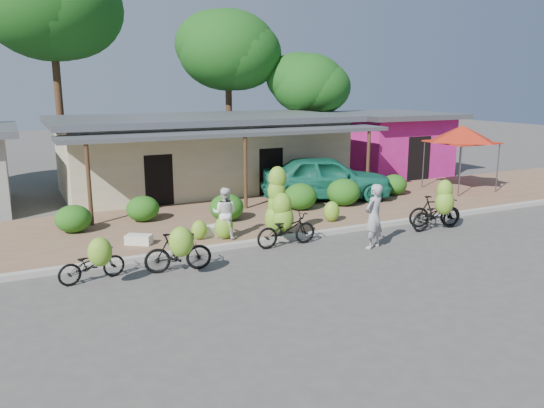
{
  "coord_description": "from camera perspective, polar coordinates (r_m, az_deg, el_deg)",
  "views": [
    {
      "loc": [
        -7.76,
        -11.91,
        4.68
      ],
      "look_at": [
        -0.91,
        2.0,
        1.2
      ],
      "focal_mm": 35.0,
      "sensor_mm": 36.0,
      "label": 1
    }
  ],
  "objects": [
    {
      "name": "loose_banana_c",
      "position": [
        18.2,
        6.43,
        -0.8
      ],
      "size": [
        0.56,
        0.48,
        0.7
      ],
      "primitive_type": "ellipsoid",
      "color": "#78B72D",
      "rests_on": "sidewalk"
    },
    {
      "name": "shop_pink",
      "position": [
        29.44,
        12.37,
        6.5
      ],
      "size": [
        6.0,
        6.0,
        3.25
      ],
      "color": "#CC1F8A",
      "rests_on": "ground"
    },
    {
      "name": "bike_left",
      "position": [
        13.63,
        -10.0,
        -4.9
      ],
      "size": [
        1.77,
        1.27,
        1.36
      ],
      "rotation": [
        0.0,
        0.0,
        1.42
      ],
      "color": "black",
      "rests_on": "ground"
    },
    {
      "name": "tree_far_center",
      "position": [
        28.34,
        -23.15,
        19.24
      ],
      "size": [
        6.36,
        6.34,
        10.84
      ],
      "color": "#4C321E",
      "rests_on": "ground"
    },
    {
      "name": "sack_near",
      "position": [
        16.55,
        -6.65,
        -2.89
      ],
      "size": [
        0.92,
        0.58,
        0.3
      ],
      "primitive_type": "cube",
      "rotation": [
        0.0,
        0.0,
        0.22
      ],
      "color": "silver",
      "rests_on": "sidewalk"
    },
    {
      "name": "hedge_1",
      "position": [
        18.65,
        -13.73,
        -0.49
      ],
      "size": [
        1.12,
        1.01,
        0.88
      ],
      "primitive_type": "ellipsoid",
      "color": "#196116",
      "rests_on": "sidewalk"
    },
    {
      "name": "hedge_3",
      "position": [
        19.83,
        3.05,
        0.81
      ],
      "size": [
        1.27,
        1.14,
        0.99
      ],
      "primitive_type": "ellipsoid",
      "color": "#196116",
      "rests_on": "sidewalk"
    },
    {
      "name": "bystander",
      "position": [
        16.08,
        -5.12,
        -0.98
      ],
      "size": [
        0.97,
        0.92,
        1.57
      ],
      "primitive_type": "imported",
      "rotation": [
        0.0,
        0.0,
        2.54
      ],
      "color": "white",
      "rests_on": "sidewalk"
    },
    {
      "name": "bike_far_right",
      "position": [
        18.31,
        17.23,
        -1.09
      ],
      "size": [
        1.95,
        0.68,
        1.03
      ],
      "rotation": [
        0.0,
        0.0,
        1.57
      ],
      "color": "black",
      "rests_on": "ground"
    },
    {
      "name": "sidewalk",
      "position": [
        19.17,
        -1.51,
        -1.3
      ],
      "size": [
        60.0,
        6.0,
        0.12
      ],
      "primitive_type": "cube",
      "color": "#906C4D",
      "rests_on": "ground"
    },
    {
      "name": "loose_banana_a",
      "position": [
        16.14,
        -7.83,
        -2.77
      ],
      "size": [
        0.48,
        0.41,
        0.6
      ],
      "primitive_type": "ellipsoid",
      "color": "#78B72D",
      "rests_on": "sidewalk"
    },
    {
      "name": "sack_far",
      "position": [
        16.06,
        -14.14,
        -3.72
      ],
      "size": [
        0.83,
        0.74,
        0.28
      ],
      "primitive_type": "cube",
      "rotation": [
        0.0,
        0.0,
        -0.61
      ],
      "color": "silver",
      "rests_on": "sidewalk"
    },
    {
      "name": "tree_near_right",
      "position": [
        30.51,
        3.48,
        12.97
      ],
      "size": [
        4.38,
        4.19,
        6.49
      ],
      "color": "#4C321E",
      "rests_on": "ground"
    },
    {
      "name": "shop_main",
      "position": [
        24.3,
        -7.42,
        5.56
      ],
      "size": [
        13.0,
        8.5,
        3.35
      ],
      "color": "beige",
      "rests_on": "ground"
    },
    {
      "name": "bike_right",
      "position": [
        18.39,
        17.41,
        -0.33
      ],
      "size": [
        1.87,
        1.42,
        1.73
      ],
      "rotation": [
        0.0,
        0.0,
        1.24
      ],
      "color": "black",
      "rests_on": "ground"
    },
    {
      "name": "teal_van",
      "position": [
        21.7,
        5.82,
        2.87
      ],
      "size": [
        5.68,
        3.85,
        1.79
      ],
      "primitive_type": "imported",
      "rotation": [
        0.0,
        0.0,
        1.21
      ],
      "color": "#176951",
      "rests_on": "sidewalk"
    },
    {
      "name": "vendor",
      "position": [
        15.69,
        10.89,
        -1.31
      ],
      "size": [
        0.81,
        0.66,
        1.92
      ],
      "primitive_type": "imported",
      "rotation": [
        0.0,
        0.0,
        3.47
      ],
      "color": "#9B9B9B",
      "rests_on": "ground"
    },
    {
      "name": "bike_far_left",
      "position": [
        13.55,
        -18.68,
        -5.93
      ],
      "size": [
        1.72,
        1.32,
        1.26
      ],
      "rotation": [
        0.0,
        0.0,
        1.77
      ],
      "color": "black",
      "rests_on": "ground"
    },
    {
      "name": "ground",
      "position": [
        14.97,
        6.57,
        -5.66
      ],
      "size": [
        100.0,
        100.0,
        0.0
      ],
      "primitive_type": "plane",
      "color": "#4A4744",
      "rests_on": "ground"
    },
    {
      "name": "hedge_2",
      "position": [
        18.25,
        -4.9,
        -0.36
      ],
      "size": [
        1.19,
        1.07,
        0.93
      ],
      "primitive_type": "ellipsoid",
      "color": "#196116",
      "rests_on": "sidewalk"
    },
    {
      "name": "curb",
      "position": [
        16.58,
        2.84,
        -3.49
      ],
      "size": [
        60.0,
        0.25,
        0.15
      ],
      "primitive_type": "cube",
      "color": "#A8A399",
      "rests_on": "ground"
    },
    {
      "name": "hedge_4",
      "position": [
        20.67,
        7.7,
        1.27
      ],
      "size": [
        1.34,
        1.2,
        1.04
      ],
      "primitive_type": "ellipsoid",
      "color": "#196116",
      "rests_on": "sidewalk"
    },
    {
      "name": "loose_banana_b",
      "position": [
        16.12,
        -5.18,
        -2.5
      ],
      "size": [
        0.58,
        0.49,
        0.73
      ],
      "primitive_type": "ellipsoid",
      "color": "#78B72D",
      "rests_on": "sidewalk"
    },
    {
      "name": "red_canopy",
      "position": [
        24.78,
        19.78,
        7.13
      ],
      "size": [
        3.5,
        3.5,
        2.86
      ],
      "color": "#59595E",
      "rests_on": "sidewalk"
    },
    {
      "name": "bike_center",
      "position": [
        15.82,
        1.1,
        -1.33
      ],
      "size": [
        1.95,
        1.22,
        2.32
      ],
      "rotation": [
        0.0,
        0.0,
        1.6
      ],
      "color": "black",
      "rests_on": "ground"
    },
    {
      "name": "hedge_5",
      "position": [
        23.09,
        12.99,
        2.04
      ],
      "size": [
        1.12,
        1.01,
        0.87
      ],
      "primitive_type": "ellipsoid",
      "color": "#196116",
      "rests_on": "sidewalk"
    },
    {
      "name": "hedge_0",
      "position": [
        17.89,
        -20.6,
        -1.5
      ],
      "size": [
        1.13,
        1.01,
        0.88
      ],
      "primitive_type": "ellipsoid",
      "color": "#196116",
      "rests_on": "sidewalk"
    },
    {
      "name": "tree_center_right",
      "position": [
        30.66,
        -5.2,
        16.33
      ],
      "size": [
        5.6,
        5.51,
        8.78
      ],
      "color": "#4C321E",
      "rests_on": "ground"
    }
  ]
}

